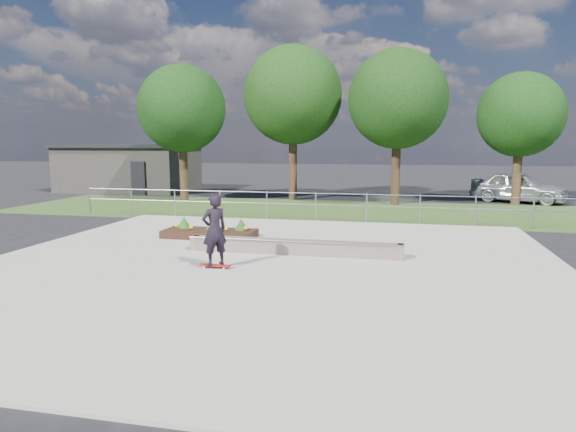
% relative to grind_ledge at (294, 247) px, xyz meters
% --- Properties ---
extents(ground, '(120.00, 120.00, 0.00)m').
position_rel_grind_ledge_xyz_m(ground, '(-0.40, -1.29, -0.26)').
color(ground, black).
rests_on(ground, ground).
extents(grass_verge, '(30.00, 8.00, 0.02)m').
position_rel_grind_ledge_xyz_m(grass_verge, '(-0.40, 9.71, -0.25)').
color(grass_verge, '#2D461C').
rests_on(grass_verge, ground).
extents(concrete_slab, '(15.00, 15.00, 0.06)m').
position_rel_grind_ledge_xyz_m(concrete_slab, '(-0.40, -1.29, -0.23)').
color(concrete_slab, '#9F9A8D').
rests_on(concrete_slab, ground).
extents(fence, '(20.06, 0.06, 1.20)m').
position_rel_grind_ledge_xyz_m(fence, '(-0.40, 6.21, 0.51)').
color(fence, gray).
rests_on(fence, ground).
extents(building, '(8.40, 5.40, 3.00)m').
position_rel_grind_ledge_xyz_m(building, '(-14.40, 16.71, 1.25)').
color(building, '#2B2A27').
rests_on(building, ground).
extents(tree_far_left, '(4.55, 4.55, 7.15)m').
position_rel_grind_ledge_xyz_m(tree_far_left, '(-8.40, 11.71, 4.59)').
color(tree_far_left, black).
rests_on(tree_far_left, ground).
extents(tree_mid_left, '(5.25, 5.25, 8.25)m').
position_rel_grind_ledge_xyz_m(tree_mid_left, '(-2.90, 13.71, 5.34)').
color(tree_mid_left, '#311C13').
rests_on(tree_mid_left, ground).
extents(tree_mid_right, '(4.90, 4.90, 7.70)m').
position_rel_grind_ledge_xyz_m(tree_mid_right, '(2.60, 12.71, 4.97)').
color(tree_mid_right, black).
rests_on(tree_mid_right, ground).
extents(tree_far_right, '(4.20, 4.20, 6.60)m').
position_rel_grind_ledge_xyz_m(tree_far_right, '(8.60, 14.21, 4.21)').
color(tree_far_right, '#362415').
rests_on(tree_far_right, ground).
extents(grind_ledge, '(6.00, 0.44, 0.43)m').
position_rel_grind_ledge_xyz_m(grind_ledge, '(0.00, 0.00, 0.00)').
color(grind_ledge, brown).
rests_on(grind_ledge, concrete_slab).
extents(planter_bed, '(3.00, 1.20, 0.61)m').
position_rel_grind_ledge_xyz_m(planter_bed, '(-3.20, 1.94, -0.02)').
color(planter_bed, black).
rests_on(planter_bed, concrete_slab).
extents(skateboarder, '(0.80, 0.75, 1.85)m').
position_rel_grind_ledge_xyz_m(skateboarder, '(-1.58, -1.97, 0.75)').
color(skateboarder, white).
rests_on(skateboarder, concrete_slab).
extents(parked_car, '(5.11, 3.72, 1.62)m').
position_rel_grind_ledge_xyz_m(parked_car, '(8.91, 15.09, 0.54)').
color(parked_car, '#A4A8AD').
rests_on(parked_car, ground).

